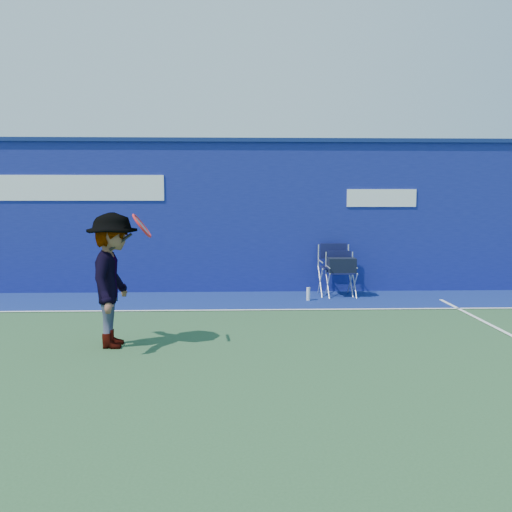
{
  "coord_description": "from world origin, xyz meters",
  "views": [
    {
      "loc": [
        0.71,
        -5.84,
        1.93
      ],
      "look_at": [
        0.99,
        2.6,
        1.0
      ],
      "focal_mm": 38.0,
      "sensor_mm": 36.0,
      "label": 1
    }
  ],
  "objects_px": {
    "directors_chair_left": "(341,278)",
    "directors_chair_right": "(335,279)",
    "water_bottle": "(308,294)",
    "tennis_player": "(113,280)"
  },
  "relations": [
    {
      "from": "directors_chair_left",
      "to": "directors_chair_right",
      "type": "bearing_deg",
      "value": 111.88
    },
    {
      "from": "directors_chair_right",
      "to": "water_bottle",
      "type": "xyz_separation_m",
      "value": [
        -0.6,
        -0.56,
        -0.19
      ]
    },
    {
      "from": "tennis_player",
      "to": "directors_chair_right",
      "type": "bearing_deg",
      "value": 45.25
    },
    {
      "from": "directors_chair_right",
      "to": "tennis_player",
      "type": "relative_size",
      "value": 0.58
    },
    {
      "from": "directors_chair_right",
      "to": "water_bottle",
      "type": "distance_m",
      "value": 0.85
    },
    {
      "from": "water_bottle",
      "to": "tennis_player",
      "type": "xyz_separation_m",
      "value": [
        -2.9,
        -2.98,
        0.74
      ]
    },
    {
      "from": "directors_chair_left",
      "to": "water_bottle",
      "type": "distance_m",
      "value": 0.81
    },
    {
      "from": "directors_chair_left",
      "to": "directors_chair_right",
      "type": "distance_m",
      "value": 0.22
    },
    {
      "from": "directors_chair_left",
      "to": "tennis_player",
      "type": "xyz_separation_m",
      "value": [
        -3.58,
        -3.34,
        0.5
      ]
    },
    {
      "from": "directors_chair_left",
      "to": "water_bottle",
      "type": "height_order",
      "value": "directors_chair_left"
    }
  ]
}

